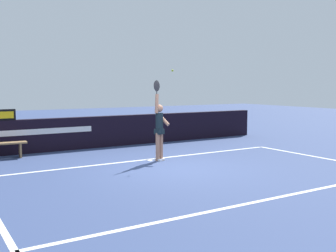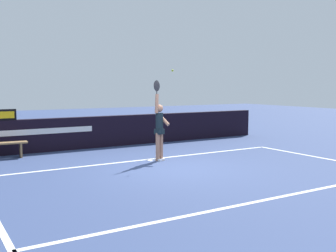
# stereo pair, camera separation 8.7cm
# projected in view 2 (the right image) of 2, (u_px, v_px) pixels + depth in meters

# --- Properties ---
(ground_plane) EXTENTS (60.00, 60.00, 0.00)m
(ground_plane) POSITION_uv_depth(u_px,v_px,m) (173.00, 168.00, 11.42)
(ground_plane) COLOR navy
(court_lines) EXTENTS (10.17, 5.39, 0.00)m
(court_lines) POSITION_uv_depth(u_px,v_px,m) (194.00, 175.00, 10.55)
(court_lines) COLOR white
(court_lines) RESTS_ON ground
(back_wall) EXTENTS (14.31, 0.30, 1.19)m
(back_wall) POSITION_uv_depth(u_px,v_px,m) (107.00, 131.00, 15.47)
(back_wall) COLOR black
(back_wall) RESTS_ON ground
(speed_display) EXTENTS (0.62, 0.19, 0.37)m
(speed_display) POSITION_uv_depth(u_px,v_px,m) (6.00, 115.00, 13.49)
(speed_display) COLOR black
(speed_display) RESTS_ON back_wall
(tennis_player) EXTENTS (0.53, 0.49, 2.54)m
(tennis_player) POSITION_uv_depth(u_px,v_px,m) (159.00, 127.00, 12.49)
(tennis_player) COLOR #A57159
(tennis_player) RESTS_ON ground
(tennis_ball) EXTENTS (0.07, 0.07, 0.07)m
(tennis_ball) POSITION_uv_depth(u_px,v_px,m) (172.00, 71.00, 12.26)
(tennis_ball) COLOR #C5DF31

